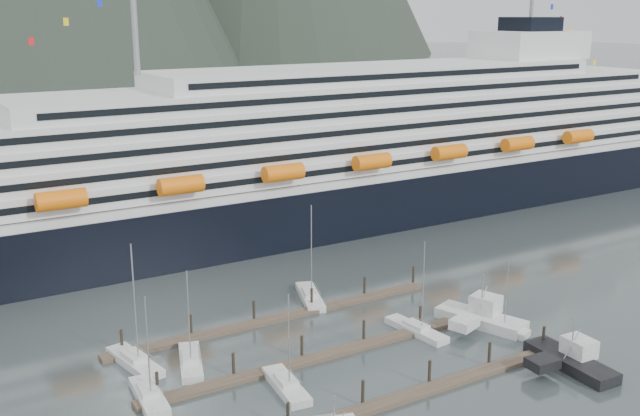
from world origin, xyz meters
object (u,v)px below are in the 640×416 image
at_px(sailboat_a, 149,397).
at_px(sailboat_b, 191,362).
at_px(cruise_ship, 341,160).
at_px(trawler_e, 480,318).
at_px(sailboat_c, 286,386).
at_px(sailboat_g, 310,297).
at_px(sailboat_e, 135,362).
at_px(sailboat_d, 416,330).
at_px(trawler_d, 570,360).
at_px(sailboat_h, 498,329).

relative_size(sailboat_a, sailboat_b, 1.00).
height_order(cruise_ship, sailboat_b, cruise_ship).
xyz_separation_m(sailboat_b, trawler_e, (37.60, -8.72, 0.57)).
distance_m(sailboat_b, trawler_e, 38.60).
bearing_deg(trawler_e, sailboat_a, 66.10).
relative_size(cruise_ship, sailboat_b, 16.64).
distance_m(sailboat_c, sailboat_g, 26.73).
bearing_deg(sailboat_e, sailboat_d, -115.80).
bearing_deg(sailboat_d, sailboat_c, 95.72).
distance_m(sailboat_g, trawler_e, 24.50).
xyz_separation_m(sailboat_c, sailboat_e, (-12.55, 14.39, 0.03)).
bearing_deg(sailboat_b, sailboat_e, 77.43).
bearing_deg(sailboat_c, sailboat_d, -71.25).
relative_size(sailboat_d, trawler_e, 1.03).
bearing_deg(sailboat_c, sailboat_b, 38.99).
xyz_separation_m(trawler_d, trawler_e, (-0.41, 14.71, 0.07)).
relative_size(sailboat_g, trawler_e, 1.18).
bearing_deg(sailboat_e, sailboat_h, -118.68).
relative_size(sailboat_b, sailboat_h, 1.22).
distance_m(sailboat_c, trawler_e, 30.80).
xyz_separation_m(sailboat_a, sailboat_b, (6.86, 5.37, -0.01)).
height_order(sailboat_a, sailboat_c, sailboat_a).
height_order(sailboat_b, sailboat_e, sailboat_e).
distance_m(sailboat_d, trawler_d, 19.44).
relative_size(cruise_ship, sailboat_g, 14.06).
bearing_deg(sailboat_a, sailboat_h, -92.74).
bearing_deg(sailboat_d, sailboat_g, 13.30).
distance_m(sailboat_e, sailboat_h, 46.29).
height_order(cruise_ship, sailboat_c, cruise_ship).
bearing_deg(sailboat_g, sailboat_a, 138.04).
height_order(sailboat_e, sailboat_h, sailboat_e).
xyz_separation_m(sailboat_c, sailboat_h, (31.26, -0.58, -0.02)).
xyz_separation_m(sailboat_h, trawler_d, (-0.14, -11.87, 0.52)).
xyz_separation_m(sailboat_e, trawler_d, (43.66, -26.84, 0.47)).
relative_size(sailboat_a, sailboat_d, 0.97).
xyz_separation_m(sailboat_e, sailboat_h, (43.80, -14.98, -0.05)).
xyz_separation_m(sailboat_d, trawler_e, (8.98, -2.31, 0.57)).
relative_size(sailboat_h, trawler_e, 0.82).
relative_size(cruise_ship, trawler_e, 16.57).
relative_size(sailboat_c, trawler_e, 0.95).
bearing_deg(sailboat_a, sailboat_g, -56.37).
height_order(sailboat_b, trawler_e, sailboat_b).
bearing_deg(sailboat_d, cruise_ship, -28.66).
bearing_deg(sailboat_h, cruise_ship, -34.69).
bearing_deg(sailboat_d, sailboat_h, -124.55).
bearing_deg(trawler_d, cruise_ship, -7.18).
relative_size(sailboat_a, sailboat_g, 0.85).
xyz_separation_m(sailboat_b, sailboat_g, (22.60, 10.65, 0.02)).
distance_m(sailboat_h, trawler_e, 2.95).
xyz_separation_m(sailboat_c, sailboat_g, (15.71, 21.62, 0.02)).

